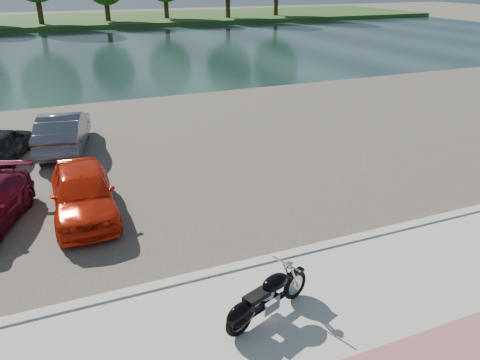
% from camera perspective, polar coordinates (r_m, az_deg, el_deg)
% --- Properties ---
extents(ground, '(200.00, 200.00, 0.00)m').
position_cam_1_polar(ground, '(10.25, 6.51, -16.17)').
color(ground, '#595447').
rests_on(ground, ground).
extents(promenade, '(60.00, 6.00, 0.10)m').
position_cam_1_polar(promenade, '(9.59, 9.58, -19.36)').
color(promenade, '#BAB8AF').
rests_on(promenade, ground).
extents(kerb, '(60.00, 0.30, 0.14)m').
position_cam_1_polar(kerb, '(11.63, 1.70, -10.17)').
color(kerb, '#BAB8AF').
rests_on(kerb, ground).
extents(parking_lot, '(60.00, 18.00, 0.04)m').
position_cam_1_polar(parking_lot, '(19.36, -9.40, 3.62)').
color(parking_lot, '#48413A').
rests_on(parking_lot, ground).
extents(river, '(120.00, 40.00, 0.00)m').
position_cam_1_polar(river, '(47.40, -18.32, 14.55)').
color(river, '#1B3131').
rests_on(river, ground).
extents(far_bank, '(120.00, 24.00, 0.60)m').
position_cam_1_polar(far_bank, '(79.12, -20.86, 17.65)').
color(far_bank, '#234217').
rests_on(far_bank, ground).
extents(motorcycle, '(2.23, 1.10, 1.05)m').
position_cam_1_polar(motorcycle, '(9.67, 2.56, -14.56)').
color(motorcycle, black).
rests_on(motorcycle, promenade).
extents(car_4, '(1.84, 4.35, 1.47)m').
position_cam_1_polar(car_4, '(14.33, -18.62, -1.40)').
color(car_4, red).
rests_on(car_4, parking_lot).
extents(car_8, '(2.51, 3.96, 1.26)m').
position_cam_1_polar(car_8, '(19.98, -27.07, 3.90)').
color(car_8, black).
rests_on(car_8, parking_lot).
extents(car_9, '(2.52, 4.90, 1.54)m').
position_cam_1_polar(car_9, '(20.25, -20.73, 5.64)').
color(car_9, slate).
rests_on(car_9, parking_lot).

